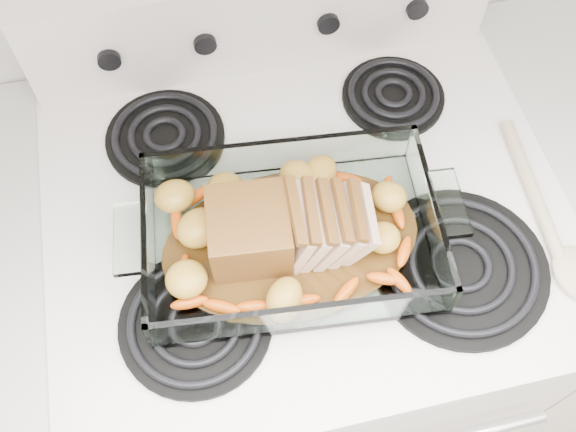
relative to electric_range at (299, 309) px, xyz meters
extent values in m
cube|color=white|center=(0.00, 0.00, -0.02)|extent=(0.76, 0.65, 0.92)
cube|color=white|center=(0.00, 0.00, 0.44)|extent=(0.78, 0.67, 0.02)
cube|color=white|center=(0.00, 0.29, 0.54)|extent=(0.76, 0.06, 0.18)
cylinder|color=black|center=(-0.19, -0.16, 0.46)|extent=(0.21, 0.21, 0.01)
cylinder|color=black|center=(0.19, -0.16, 0.46)|extent=(0.25, 0.25, 0.01)
cylinder|color=black|center=(-0.19, 0.16, 0.46)|extent=(0.19, 0.19, 0.01)
cylinder|color=black|center=(0.19, 0.16, 0.46)|extent=(0.17, 0.17, 0.01)
cylinder|color=black|center=(-0.25, 0.26, 0.54)|extent=(0.04, 0.02, 0.04)
cylinder|color=black|center=(-0.10, 0.26, 0.54)|extent=(0.04, 0.02, 0.04)
cylinder|color=black|center=(0.10, 0.26, 0.54)|extent=(0.04, 0.02, 0.04)
cylinder|color=black|center=(0.25, 0.26, 0.54)|extent=(0.04, 0.02, 0.04)
cube|color=silver|center=(-0.04, -0.07, 0.47)|extent=(0.40, 0.26, 0.01)
cube|color=silver|center=(-0.04, -0.20, 0.50)|extent=(0.40, 0.01, 0.07)
cube|color=silver|center=(-0.04, 0.05, 0.50)|extent=(0.40, 0.01, 0.07)
cube|color=silver|center=(-0.23, -0.07, 0.50)|extent=(0.01, 0.26, 0.07)
cube|color=silver|center=(0.16, -0.07, 0.50)|extent=(0.01, 0.26, 0.07)
cylinder|color=#3D250C|center=(-0.04, -0.07, 0.47)|extent=(0.23, 0.23, 0.00)
cube|color=brown|center=(-0.10, -0.07, 0.51)|extent=(0.11, 0.11, 0.09)
cube|color=tan|center=(-0.03, -0.07, 0.51)|extent=(0.04, 0.10, 0.08)
cube|color=tan|center=(-0.01, -0.07, 0.51)|extent=(0.04, 0.10, 0.08)
cube|color=tan|center=(0.01, -0.07, 0.51)|extent=(0.05, 0.10, 0.08)
cube|color=tan|center=(0.03, -0.07, 0.51)|extent=(0.05, 0.10, 0.07)
cube|color=tan|center=(0.05, -0.07, 0.51)|extent=(0.05, 0.10, 0.07)
ellipsoid|color=#E04404|center=(-0.17, -0.14, 0.48)|extent=(0.05, 0.02, 0.02)
ellipsoid|color=#E04404|center=(0.07, -0.14, 0.48)|extent=(0.05, 0.02, 0.02)
ellipsoid|color=#E04404|center=(0.10, -0.06, 0.48)|extent=(0.05, 0.02, 0.02)
ellipsoid|color=#E04404|center=(-0.18, -0.04, 0.48)|extent=(0.05, 0.02, 0.02)
ellipsoid|color=gold|center=(-0.18, 0.00, 0.49)|extent=(0.06, 0.05, 0.04)
ellipsoid|color=gold|center=(-0.02, 0.01, 0.49)|extent=(0.06, 0.05, 0.04)
ellipsoid|color=gold|center=(0.08, -0.09, 0.49)|extent=(0.06, 0.05, 0.04)
cylinder|color=beige|center=(0.34, -0.06, 0.46)|extent=(0.04, 0.25, 0.02)
camera|label=1|loc=(-0.13, -0.48, 1.29)|focal=40.00mm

